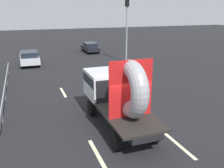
{
  "coord_description": "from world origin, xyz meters",
  "views": [
    {
      "loc": [
        -4.35,
        -9.53,
        5.37
      ],
      "look_at": [
        -0.35,
        1.31,
        1.82
      ],
      "focal_mm": 39.58,
      "sensor_mm": 36.0,
      "label": 1
    }
  ],
  "objects_px": {
    "traffic_light": "(127,21)",
    "flatbed_truck": "(116,91)",
    "oncoming_car": "(90,47)",
    "distant_sedan": "(29,58)"
  },
  "relations": [
    {
      "from": "flatbed_truck",
      "to": "distant_sedan",
      "type": "height_order",
      "value": "flatbed_truck"
    },
    {
      "from": "flatbed_truck",
      "to": "oncoming_car",
      "type": "relative_size",
      "value": 1.51
    },
    {
      "from": "oncoming_car",
      "to": "traffic_light",
      "type": "bearing_deg",
      "value": -76.79
    },
    {
      "from": "traffic_light",
      "to": "flatbed_truck",
      "type": "bearing_deg",
      "value": -115.54
    },
    {
      "from": "distant_sedan",
      "to": "oncoming_car",
      "type": "relative_size",
      "value": 1.1
    },
    {
      "from": "flatbed_truck",
      "to": "traffic_light",
      "type": "distance_m",
      "value": 14.21
    },
    {
      "from": "traffic_light",
      "to": "oncoming_car",
      "type": "distance_m",
      "value": 8.45
    },
    {
      "from": "distant_sedan",
      "to": "oncoming_car",
      "type": "distance_m",
      "value": 9.11
    },
    {
      "from": "flatbed_truck",
      "to": "traffic_light",
      "type": "relative_size",
      "value": 0.88
    },
    {
      "from": "flatbed_truck",
      "to": "traffic_light",
      "type": "height_order",
      "value": "traffic_light"
    }
  ]
}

